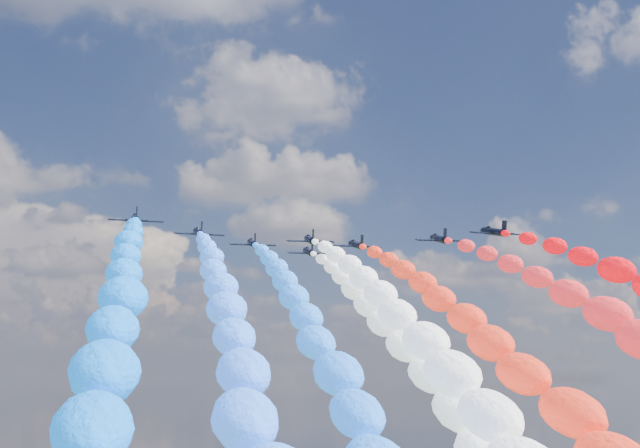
{
  "coord_description": "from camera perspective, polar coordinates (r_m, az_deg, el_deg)",
  "views": [
    {
      "loc": [
        -27.41,
        -128.41,
        67.37
      ],
      "look_at": [
        0.0,
        4.0,
        92.71
      ],
      "focal_mm": 46.6,
      "sensor_mm": 36.0,
      "label": 1
    }
  ],
  "objects": [
    {
      "name": "jet_7",
      "position": [
        136.23,
        11.85,
        -0.52
      ],
      "size": [
        8.33,
        11.19,
        4.71
      ],
      "primitive_type": null,
      "rotation": [
        0.23,
        0.0,
        0.04
      ],
      "color": "black"
    },
    {
      "name": "trail_3",
      "position": [
        86.34,
        6.28,
        -8.85
      ],
      "size": [
        5.53,
        105.52,
        45.02
      ],
      "primitive_type": null,
      "color": "white"
    },
    {
      "name": "jet_1",
      "position": [
        135.44,
        -8.32,
        -0.58
      ],
      "size": [
        8.51,
        11.31,
        4.71
      ],
      "primitive_type": null,
      "rotation": [
        0.23,
        0.0,
        0.05
      ],
      "color": "black"
    },
    {
      "name": "trail_4",
      "position": [
        99.69,
        5.22,
        -9.09
      ],
      "size": [
        5.53,
        105.52,
        45.02
      ],
      "primitive_type": null,
      "color": "white"
    },
    {
      "name": "trail_5",
      "position": [
        92.87,
        10.96,
        -8.84
      ],
      "size": [
        5.53,
        105.52,
        45.02
      ],
      "primitive_type": null,
      "color": "red"
    },
    {
      "name": "jet_2",
      "position": [
        145.11,
        -4.66,
        -1.32
      ],
      "size": [
        8.07,
        11.0,
        4.71
      ],
      "primitive_type": null,
      "rotation": [
        0.23,
        0.0,
        -0.01
      ],
      "color": "black"
    },
    {
      "name": "trail_0",
      "position": [
        69.15,
        -13.74,
        -8.19
      ],
      "size": [
        5.53,
        105.52,
        45.02
      ],
      "primitive_type": null,
      "color": "blue"
    },
    {
      "name": "jet_0",
      "position": [
        125.66,
        -12.54,
        0.35
      ],
      "size": [
        8.41,
        11.25,
        4.71
      ],
      "primitive_type": null,
      "rotation": [
        0.23,
        0.0,
        0.04
      ],
      "color": "black"
    },
    {
      "name": "trail_6",
      "position": [
        90.46,
        20.35,
        -8.34
      ],
      "size": [
        5.53,
        105.52,
        45.02
      ],
      "primitive_type": null,
      "color": "red"
    },
    {
      "name": "jet_3",
      "position": [
        141.01,
        -0.69,
        -1.09
      ],
      "size": [
        8.6,
        11.37,
        4.71
      ],
      "primitive_type": null,
      "rotation": [
        0.23,
        0.0,
        -0.06
      ],
      "color": "black"
    },
    {
      "name": "trail_1",
      "position": [
        79.21,
        -6.29,
        -8.69
      ],
      "size": [
        5.53,
        105.52,
        45.02
      ],
      "primitive_type": null,
      "color": "#306FFF"
    },
    {
      "name": "jet_5",
      "position": [
        146.46,
        2.51,
        -1.43
      ],
      "size": [
        8.06,
        10.99,
        4.71
      ],
      "primitive_type": null,
      "rotation": [
        0.23,
        0.0,
        0.01
      ],
      "color": "black"
    },
    {
      "name": "jet_4",
      "position": [
        154.3,
        -0.77,
        -1.91
      ],
      "size": [
        8.24,
        11.12,
        4.71
      ],
      "primitive_type": null,
      "rotation": [
        0.23,
        0.0,
        -0.03
      ],
      "color": "black"
    },
    {
      "name": "trail_2",
      "position": [
        89.51,
        -0.49,
        -8.97
      ],
      "size": [
        5.53,
        105.52,
        45.02
      ],
      "primitive_type": null,
      "color": "blue"
    },
    {
      "name": "jet_6",
      "position": [
        141.55,
        8.16,
        -1.02
      ],
      "size": [
        8.69,
        11.44,
        4.71
      ],
      "primitive_type": null,
      "rotation": [
        0.23,
        0.0,
        -0.07
      ],
      "color": "black"
    }
  ]
}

